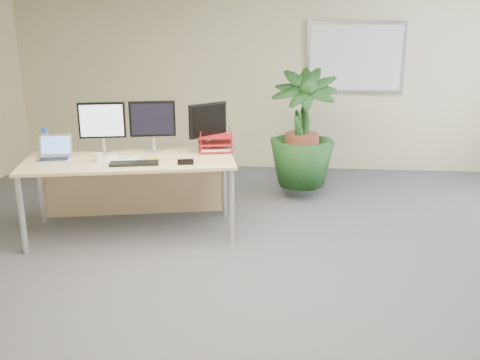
# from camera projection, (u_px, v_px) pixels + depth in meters

# --- Properties ---
(floor) EXTENTS (8.00, 8.00, 0.00)m
(floor) POSITION_uv_depth(u_px,v_px,m) (241.00, 313.00, 3.91)
(floor) COLOR #434347
(floor) RESTS_ON ground
(back_wall) EXTENTS (7.00, 0.04, 2.70)m
(back_wall) POSITION_uv_depth(u_px,v_px,m) (266.00, 72.00, 7.33)
(back_wall) COLOR beige
(back_wall) RESTS_ON floor
(whiteboard) EXTENTS (1.30, 0.04, 0.95)m
(whiteboard) POSITION_uv_depth(u_px,v_px,m) (355.00, 58.00, 7.14)
(whiteboard) COLOR #B9B9BE
(whiteboard) RESTS_ON back_wall
(desk) EXTENTS (2.12, 1.23, 0.77)m
(desk) POSITION_uv_depth(u_px,v_px,m) (131.00, 172.00, 5.28)
(desk) COLOR tan
(desk) RESTS_ON floor
(floor_plant) EXTENTS (0.92, 0.92, 1.50)m
(floor_plant) POSITION_uv_depth(u_px,v_px,m) (302.00, 136.00, 6.22)
(floor_plant) COLOR #153A15
(floor_plant) RESTS_ON floor
(monitor_left) EXTENTS (0.45, 0.21, 0.51)m
(monitor_left) POSITION_uv_depth(u_px,v_px,m) (102.00, 124.00, 5.28)
(monitor_left) COLOR silver
(monitor_left) RESTS_ON desk
(monitor_right) EXTENTS (0.46, 0.21, 0.51)m
(monitor_right) POSITION_uv_depth(u_px,v_px,m) (153.00, 123.00, 5.35)
(monitor_right) COLOR silver
(monitor_right) RESTS_ON desk
(monitor_dark) EXTENTS (0.34, 0.34, 0.49)m
(monitor_dark) POSITION_uv_depth(u_px,v_px,m) (208.00, 124.00, 5.36)
(monitor_dark) COLOR silver
(monitor_dark) RESTS_ON desk
(laptop) EXTENTS (0.36, 0.33, 0.22)m
(laptop) POSITION_uv_depth(u_px,v_px,m) (55.00, 153.00, 5.12)
(laptop) COLOR silver
(laptop) RESTS_ON desk
(keyboard) EXTENTS (0.47, 0.24, 0.02)m
(keyboard) POSITION_uv_depth(u_px,v_px,m) (134.00, 163.00, 4.93)
(keyboard) COLOR black
(keyboard) RESTS_ON desk
(coffee_mug) EXTENTS (0.11, 0.08, 0.09)m
(coffee_mug) POSITION_uv_depth(u_px,v_px,m) (98.00, 157.00, 5.02)
(coffee_mug) COLOR white
(coffee_mug) RESTS_ON desk
(spiral_notebook) EXTENTS (0.30, 0.23, 0.01)m
(spiral_notebook) POSITION_uv_depth(u_px,v_px,m) (122.00, 159.00, 5.11)
(spiral_notebook) COLOR white
(spiral_notebook) RESTS_ON desk
(orange_pen) EXTENTS (0.14, 0.06, 0.01)m
(orange_pen) POSITION_uv_depth(u_px,v_px,m) (125.00, 157.00, 5.13)
(orange_pen) COLOR #E35419
(orange_pen) RESTS_ON spiral_notebook
(yellow_highlighter) EXTENTS (0.13, 0.06, 0.02)m
(yellow_highlighter) POSITION_uv_depth(u_px,v_px,m) (152.00, 158.00, 5.13)
(yellow_highlighter) COLOR yellow
(yellow_highlighter) RESTS_ON desk
(water_bottle) EXTENTS (0.07, 0.07, 0.26)m
(water_bottle) POSITION_uv_depth(u_px,v_px,m) (46.00, 141.00, 5.31)
(water_bottle) COLOR silver
(water_bottle) RESTS_ON desk
(letter_tray) EXTENTS (0.38, 0.32, 0.16)m
(letter_tray) POSITION_uv_depth(u_px,v_px,m) (215.00, 144.00, 5.41)
(letter_tray) COLOR maroon
(letter_tray) RESTS_ON desk
(stapler) EXTENTS (0.15, 0.07, 0.05)m
(stapler) POSITION_uv_depth(u_px,v_px,m) (186.00, 162.00, 4.94)
(stapler) COLOR black
(stapler) RESTS_ON desk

